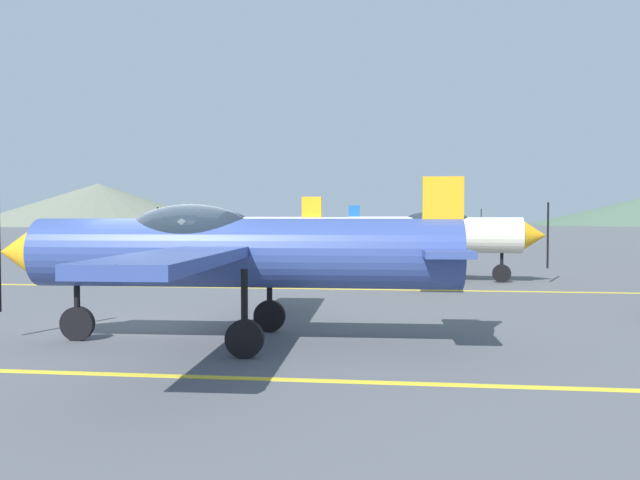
{
  "coord_description": "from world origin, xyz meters",
  "views": [
    {
      "loc": [
        4.17,
        -11.6,
        2.13
      ],
      "look_at": [
        0.93,
        14.0,
        1.2
      ],
      "focal_mm": 37.6,
      "sensor_mm": 36.0,
      "label": 1
    }
  ],
  "objects_px": {
    "airplane_near": "(227,250)",
    "airplane_mid": "(419,234)",
    "airplane_back": "(413,225)",
    "airplane_far": "(239,228)"
  },
  "relations": [
    {
      "from": "airplane_mid",
      "to": "airplane_back",
      "type": "height_order",
      "value": "same"
    },
    {
      "from": "airplane_mid",
      "to": "airplane_back",
      "type": "xyz_separation_m",
      "value": [
        0.0,
        18.68,
        0.0
      ]
    },
    {
      "from": "airplane_mid",
      "to": "airplane_back",
      "type": "bearing_deg",
      "value": 90.0
    },
    {
      "from": "airplane_mid",
      "to": "airplane_near",
      "type": "bearing_deg",
      "value": -107.02
    },
    {
      "from": "airplane_near",
      "to": "airplane_back",
      "type": "relative_size",
      "value": 1.0
    },
    {
      "from": "airplane_near",
      "to": "airplane_mid",
      "type": "height_order",
      "value": "same"
    },
    {
      "from": "airplane_near",
      "to": "airplane_mid",
      "type": "xyz_separation_m",
      "value": [
        3.41,
        11.12,
        0.0
      ]
    },
    {
      "from": "airplane_mid",
      "to": "airplane_far",
      "type": "bearing_deg",
      "value": 133.05
    },
    {
      "from": "airplane_near",
      "to": "airplane_mid",
      "type": "relative_size",
      "value": 1.0
    },
    {
      "from": "airplane_far",
      "to": "airplane_back",
      "type": "height_order",
      "value": "same"
    }
  ]
}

